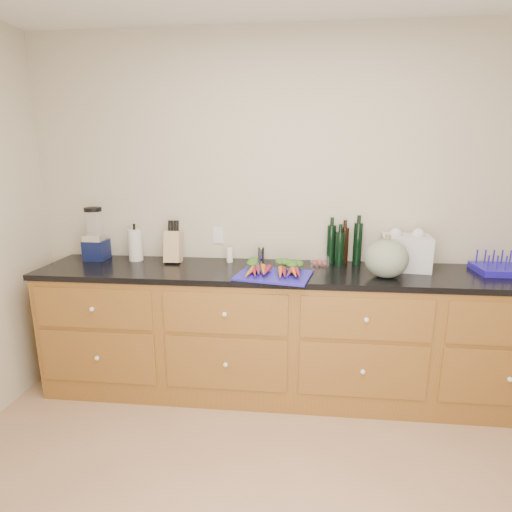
# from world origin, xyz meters

# --- Properties ---
(wall_back) EXTENTS (4.10, 0.05, 2.60)m
(wall_back) POSITION_xyz_m (0.00, 1.62, 1.30)
(wall_back) COLOR beige
(wall_back) RESTS_ON ground
(cabinets) EXTENTS (3.60, 0.64, 0.90)m
(cabinets) POSITION_xyz_m (0.00, 1.30, 0.45)
(cabinets) COLOR brown
(cabinets) RESTS_ON ground
(countertop) EXTENTS (3.64, 0.62, 0.04)m
(countertop) POSITION_xyz_m (0.00, 1.30, 0.92)
(countertop) COLOR black
(countertop) RESTS_ON cabinets
(cutting_board) EXTENTS (0.54, 0.44, 0.01)m
(cutting_board) POSITION_xyz_m (-0.14, 1.14, 0.95)
(cutting_board) COLOR #201AAD
(cutting_board) RESTS_ON countertop
(carrots) EXTENTS (0.38, 0.28, 0.05)m
(carrots) POSITION_xyz_m (-0.14, 1.18, 0.98)
(carrots) COLOR orange
(carrots) RESTS_ON cutting_board
(squash) EXTENTS (0.28, 0.28, 0.25)m
(squash) POSITION_xyz_m (0.59, 1.19, 1.07)
(squash) COLOR slate
(squash) RESTS_ON countertop
(blender_appliance) EXTENTS (0.16, 0.16, 0.40)m
(blender_appliance) POSITION_xyz_m (-1.53, 1.46, 1.12)
(blender_appliance) COLOR #0E1542
(blender_appliance) RESTS_ON countertop
(paper_towel) EXTENTS (0.11, 0.11, 0.24)m
(paper_towel) POSITION_xyz_m (-1.22, 1.46, 1.06)
(paper_towel) COLOR silver
(paper_towel) RESTS_ON countertop
(knife_block) EXTENTS (0.12, 0.12, 0.23)m
(knife_block) POSITION_xyz_m (-0.91, 1.44, 1.06)
(knife_block) COLOR tan
(knife_block) RESTS_ON countertop
(grinder_salt) EXTENTS (0.05, 0.05, 0.11)m
(grinder_salt) POSITION_xyz_m (-0.50, 1.48, 0.99)
(grinder_salt) COLOR white
(grinder_salt) RESTS_ON countertop
(grinder_pepper) EXTENTS (0.05, 0.05, 0.12)m
(grinder_pepper) POSITION_xyz_m (-0.26, 1.48, 1.00)
(grinder_pepper) COLOR black
(grinder_pepper) RESTS_ON countertop
(canister_chrome) EXTENTS (0.05, 0.05, 0.12)m
(canister_chrome) POSITION_xyz_m (-0.26, 1.48, 1.00)
(canister_chrome) COLOR silver
(canister_chrome) RESTS_ON countertop
(tomato_box) EXTENTS (0.13, 0.11, 0.06)m
(tomato_box) POSITION_xyz_m (0.18, 1.47, 0.97)
(tomato_box) COLOR white
(tomato_box) RESTS_ON countertop
(bottles) EXTENTS (0.25, 0.13, 0.31)m
(bottles) POSITION_xyz_m (0.35, 1.51, 1.08)
(bottles) COLOR black
(bottles) RESTS_ON countertop
(grocery_bag) EXTENTS (0.36, 0.30, 0.24)m
(grocery_bag) POSITION_xyz_m (0.77, 1.42, 1.06)
(grocery_bag) COLOR silver
(grocery_bag) RESTS_ON countertop
(dish_rack) EXTENTS (0.35, 0.28, 0.14)m
(dish_rack) POSITION_xyz_m (1.41, 1.38, 0.98)
(dish_rack) COLOR #1F14B5
(dish_rack) RESTS_ON countertop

